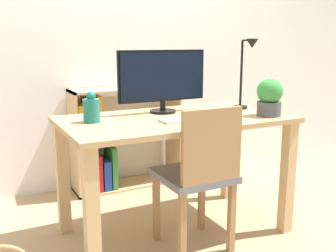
{
  "coord_description": "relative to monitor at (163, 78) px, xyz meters",
  "views": [
    {
      "loc": [
        -1.11,
        -2.07,
        1.2
      ],
      "look_at": [
        0.0,
        0.1,
        0.68
      ],
      "focal_mm": 42.0,
      "sensor_mm": 36.0,
      "label": 1
    }
  ],
  "objects": [
    {
      "name": "wall_back",
      "position": [
        -0.0,
        0.92,
        0.33
      ],
      "size": [
        8.0,
        0.05,
        2.6
      ],
      "color": "white",
      "rests_on": "ground_plane"
    },
    {
      "name": "desk_lamp",
      "position": [
        0.54,
        -0.16,
        0.06
      ],
      "size": [
        0.1,
        0.19,
        0.47
      ],
      "color": "black",
      "rests_on": "desk"
    },
    {
      "name": "bookshelf",
      "position": [
        -0.14,
        0.74,
        -0.6
      ],
      "size": [
        0.9,
        0.28,
        0.83
      ],
      "color": "tan",
      "rests_on": "ground_plane"
    },
    {
      "name": "chair",
      "position": [
        0.0,
        -0.44,
        -0.5
      ],
      "size": [
        0.4,
        0.4,
        0.86
      ],
      "rotation": [
        0.0,
        0.0,
        0.07
      ],
      "color": "slate",
      "rests_on": "ground_plane"
    },
    {
      "name": "keyboard",
      "position": [
        -0.01,
        -0.3,
        -0.22
      ],
      "size": [
        0.31,
        0.13,
        0.02
      ],
      "color": "silver",
      "rests_on": "desk"
    },
    {
      "name": "vase",
      "position": [
        -0.5,
        -0.1,
        -0.15
      ],
      "size": [
        0.1,
        0.1,
        0.18
      ],
      "color": "#1E7266",
      "rests_on": "desk"
    },
    {
      "name": "ground_plane",
      "position": [
        -0.0,
        -0.18,
        -0.97
      ],
      "size": [
        10.0,
        10.0,
        0.0
      ],
      "primitive_type": "plane",
      "color": "tan"
    },
    {
      "name": "potted_plant",
      "position": [
        0.53,
        -0.4,
        -0.11
      ],
      "size": [
        0.16,
        0.16,
        0.23
      ],
      "color": "#4C4C51",
      "rests_on": "desk"
    },
    {
      "name": "desk",
      "position": [
        -0.0,
        -0.18,
        -0.36
      ],
      "size": [
        1.37,
        0.75,
        0.75
      ],
      "color": "tan",
      "rests_on": "ground_plane"
    },
    {
      "name": "monitor",
      "position": [
        0.0,
        0.0,
        0.0
      ],
      "size": [
        0.6,
        0.17,
        0.4
      ],
      "color": "black",
      "rests_on": "desk"
    }
  ]
}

